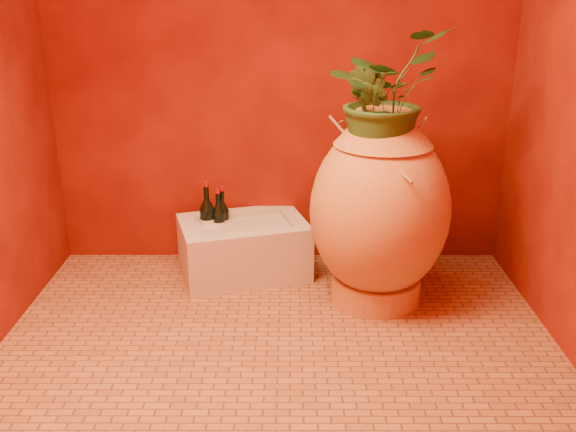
{
  "coord_description": "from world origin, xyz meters",
  "views": [
    {
      "loc": [
        0.05,
        -2.48,
        1.54
      ],
      "look_at": [
        0.04,
        0.35,
        0.49
      ],
      "focal_mm": 40.0,
      "sensor_mm": 36.0,
      "label": 1
    }
  ],
  "objects_px": {
    "wine_bottle_b": "(219,224)",
    "wine_bottle_c": "(208,221)",
    "wine_bottle_a": "(223,221)",
    "amphora": "(380,210)",
    "wall_tap": "(343,134)",
    "stone_basin": "(244,249)"
  },
  "relations": [
    {
      "from": "wall_tap",
      "to": "stone_basin",
      "type": "bearing_deg",
      "value": -162.21
    },
    {
      "from": "wine_bottle_c",
      "to": "wall_tap",
      "type": "distance_m",
      "value": 0.87
    },
    {
      "from": "wine_bottle_a",
      "to": "wine_bottle_b",
      "type": "bearing_deg",
      "value": -119.23
    },
    {
      "from": "stone_basin",
      "to": "wine_bottle_b",
      "type": "distance_m",
      "value": 0.19
    },
    {
      "from": "wine_bottle_b",
      "to": "wall_tap",
      "type": "height_order",
      "value": "wall_tap"
    },
    {
      "from": "amphora",
      "to": "wine_bottle_a",
      "type": "distance_m",
      "value": 0.91
    },
    {
      "from": "wine_bottle_a",
      "to": "amphora",
      "type": "bearing_deg",
      "value": -24.58
    },
    {
      "from": "wine_bottle_b",
      "to": "wall_tap",
      "type": "relative_size",
      "value": 2.03
    },
    {
      "from": "stone_basin",
      "to": "wine_bottle_c",
      "type": "relative_size",
      "value": 2.17
    },
    {
      "from": "amphora",
      "to": "wine_bottle_c",
      "type": "bearing_deg",
      "value": 159.36
    },
    {
      "from": "wall_tap",
      "to": "wine_bottle_b",
      "type": "bearing_deg",
      "value": -168.65
    },
    {
      "from": "stone_basin",
      "to": "wine_bottle_a",
      "type": "bearing_deg",
      "value": 149.19
    },
    {
      "from": "wine_bottle_a",
      "to": "wine_bottle_b",
      "type": "height_order",
      "value": "wine_bottle_a"
    },
    {
      "from": "amphora",
      "to": "wine_bottle_b",
      "type": "xyz_separation_m",
      "value": [
        -0.82,
        0.34,
        -0.2
      ]
    },
    {
      "from": "wine_bottle_b",
      "to": "wall_tap",
      "type": "distance_m",
      "value": 0.83
    },
    {
      "from": "stone_basin",
      "to": "amphora",
      "type": "bearing_deg",
      "value": -23.46
    },
    {
      "from": "wine_bottle_b",
      "to": "wall_tap",
      "type": "bearing_deg",
      "value": 11.35
    },
    {
      "from": "wine_bottle_a",
      "to": "wall_tap",
      "type": "distance_m",
      "value": 0.81
    },
    {
      "from": "stone_basin",
      "to": "wine_bottle_c",
      "type": "bearing_deg",
      "value": 170.15
    },
    {
      "from": "stone_basin",
      "to": "wine_bottle_a",
      "type": "distance_m",
      "value": 0.19
    },
    {
      "from": "amphora",
      "to": "wine_bottle_a",
      "type": "bearing_deg",
      "value": 155.42
    },
    {
      "from": "wine_bottle_b",
      "to": "wine_bottle_c",
      "type": "xyz_separation_m",
      "value": [
        -0.06,
        -0.0,
        0.02
      ]
    }
  ]
}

